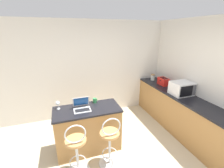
% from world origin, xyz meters
% --- Properties ---
extents(wall_back, '(12.00, 0.06, 2.60)m').
position_xyz_m(wall_back, '(0.00, 2.33, 1.30)').
color(wall_back, silver).
rests_on(wall_back, ground_plane).
extents(breakfast_bar, '(1.26, 0.59, 0.92)m').
position_xyz_m(breakfast_bar, '(-0.39, 0.91, 0.46)').
color(breakfast_bar, '#9E703D').
rests_on(breakfast_bar, ground_plane).
extents(counter_right, '(0.58, 2.83, 0.92)m').
position_xyz_m(counter_right, '(1.79, 0.90, 0.46)').
color(counter_right, '#9E703D').
rests_on(counter_right, ground_plane).
extents(bar_stool_near, '(0.40, 0.40, 1.01)m').
position_xyz_m(bar_stool_near, '(-0.68, 0.38, 0.48)').
color(bar_stool_near, silver).
rests_on(bar_stool_near, ground_plane).
extents(bar_stool_far, '(0.40, 0.40, 1.01)m').
position_xyz_m(bar_stool_far, '(-0.11, 0.38, 0.48)').
color(bar_stool_far, silver).
rests_on(bar_stool_far, ground_plane).
extents(laptop, '(0.31, 0.29, 0.22)m').
position_xyz_m(laptop, '(-0.49, 0.94, 0.97)').
color(laptop, '#B7BABF').
rests_on(laptop, breakfast_bar).
extents(microwave, '(0.47, 0.38, 0.30)m').
position_xyz_m(microwave, '(1.80, 0.90, 1.07)').
color(microwave, silver).
rests_on(microwave, counter_right).
extents(toaster, '(0.21, 0.31, 0.20)m').
position_xyz_m(toaster, '(1.82, 1.60, 1.01)').
color(toaster, red).
rests_on(toaster, counter_right).
extents(storage_jar, '(0.12, 0.12, 0.18)m').
position_xyz_m(storage_jar, '(1.78, 2.05, 1.01)').
color(storage_jar, silver).
rests_on(storage_jar, counter_right).
extents(mug_green, '(0.09, 0.07, 0.09)m').
position_xyz_m(mug_green, '(-0.19, 1.13, 0.96)').
color(mug_green, '#338447').
rests_on(mug_green, breakfast_bar).
extents(wine_glass_short, '(0.08, 0.08, 0.16)m').
position_xyz_m(wine_glass_short, '(-0.91, 1.08, 1.03)').
color(wine_glass_short, silver).
rests_on(wine_glass_short, breakfast_bar).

